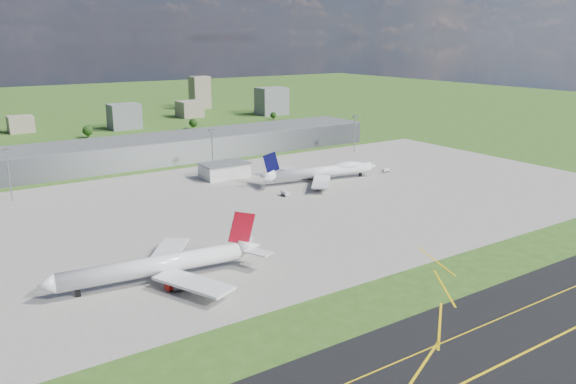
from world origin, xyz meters
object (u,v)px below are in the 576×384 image
airliner_red_twin (162,265)px  tug_yellow (240,253)px  airliner_blue_quad (323,172)px  fire_truck (177,284)px  van_white_near (285,194)px  van_white_far (386,170)px

airliner_red_twin → tug_yellow: airliner_red_twin is taller
airliner_blue_quad → tug_yellow: bearing=-132.1°
airliner_red_twin → fire_truck: (1.44, -8.55, -3.75)m
airliner_red_twin → airliner_blue_quad: bearing=-141.6°
airliner_blue_quad → van_white_near: size_ratio=14.17×
tug_yellow → airliner_blue_quad: bearing=-10.2°
van_white_near → van_white_far: bearing=-79.2°
tug_yellow → van_white_near: size_ratio=0.86×
tug_yellow → van_white_far: (137.77, 68.53, 0.15)m
fire_truck → van_white_near: fire_truck is taller
airliner_blue_quad → fire_truck: size_ratio=9.49×
airliner_red_twin → van_white_far: airliner_red_twin is taller
airliner_red_twin → fire_truck: size_ratio=9.62×
tug_yellow → van_white_near: 82.42m
van_white_near → van_white_far: van_white_near is taller
airliner_blue_quad → van_white_far: (44.08, -4.33, -4.16)m
fire_truck → van_white_near: (89.32, 72.24, -0.35)m
fire_truck → van_white_far: fire_truck is taller
van_white_far → van_white_near: bearing=-167.8°
tug_yellow → van_white_far: 153.87m
tug_yellow → van_white_far: van_white_far is taller
fire_truck → tug_yellow: fire_truck is taller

